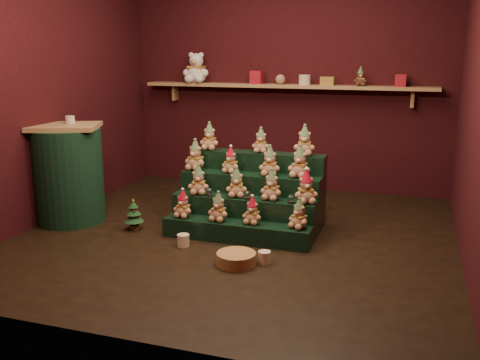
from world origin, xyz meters
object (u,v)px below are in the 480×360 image
(riser_tier_front, at_px, (236,232))
(snow_globe_b, at_px, (248,195))
(wicker_basket, at_px, (236,259))
(brown_bear, at_px, (360,77))
(snow_globe_a, at_px, (210,192))
(mug_right, at_px, (264,257))
(mini_christmas_tree, at_px, (134,214))
(white_bear, at_px, (196,64))
(mug_left, at_px, (183,240))
(snow_globe_c, at_px, (291,199))
(side_table, at_px, (68,174))

(riser_tier_front, distance_m, snow_globe_b, 0.36)
(wicker_basket, relative_size, brown_bear, 1.56)
(snow_globe_a, distance_m, snow_globe_b, 0.38)
(mug_right, xyz_separation_m, wicker_basket, (-0.21, -0.10, -0.00))
(mini_christmas_tree, relative_size, brown_bear, 1.54)
(mini_christmas_tree, bearing_deg, white_bear, 93.95)
(mug_left, bearing_deg, snow_globe_c, 26.45)
(riser_tier_front, xyz_separation_m, mini_christmas_tree, (-1.06, -0.01, 0.07))
(snow_globe_b, distance_m, snow_globe_c, 0.41)
(snow_globe_a, bearing_deg, side_table, -175.96)
(side_table, height_order, white_bear, white_bear)
(mini_christmas_tree, bearing_deg, brown_bear, 45.98)
(mug_left, xyz_separation_m, white_bear, (-0.78, 2.25, 1.50))
(snow_globe_b, xyz_separation_m, brown_bear, (0.80, 1.81, 1.02))
(riser_tier_front, height_order, brown_bear, brown_bear)
(mug_right, distance_m, white_bear, 3.26)
(riser_tier_front, bearing_deg, snow_globe_a, 153.53)
(mug_left, xyz_separation_m, wicker_basket, (0.59, -0.26, -0.00))
(mug_right, height_order, white_bear, white_bear)
(snow_globe_a, bearing_deg, mug_right, -40.11)
(mini_christmas_tree, xyz_separation_m, mug_left, (0.65, -0.27, -0.10))
(mug_right, bearing_deg, mini_christmas_tree, 163.36)
(snow_globe_b, xyz_separation_m, mini_christmas_tree, (-1.12, -0.17, -0.25))
(white_bear, bearing_deg, brown_bear, -1.91)
(riser_tier_front, height_order, mug_left, riser_tier_front)
(snow_globe_c, bearing_deg, brown_bear, 77.94)
(wicker_basket, bearing_deg, mug_right, 24.21)
(side_table, bearing_deg, snow_globe_c, -18.69)
(snow_globe_b, bearing_deg, riser_tier_front, -110.62)
(side_table, bearing_deg, wicker_basket, -37.79)
(snow_globe_c, xyz_separation_m, mug_right, (-0.08, -0.60, -0.35))
(snow_globe_b, relative_size, side_table, 0.08)
(riser_tier_front, relative_size, brown_bear, 6.66)
(brown_bear, bearing_deg, riser_tier_front, -126.05)
(snow_globe_b, height_order, side_table, side_table)
(mug_left, xyz_separation_m, brown_bear, (1.27, 2.25, 1.37))
(mug_right, bearing_deg, brown_bear, 79.09)
(snow_globe_a, distance_m, snow_globe_c, 0.79)
(snow_globe_b, height_order, mug_right, snow_globe_b)
(mug_left, distance_m, mug_right, 0.82)
(riser_tier_front, bearing_deg, brown_bear, 66.43)
(mug_right, bearing_deg, snow_globe_b, 119.03)
(snow_globe_a, height_order, snow_globe_b, snow_globe_b)
(white_bear, bearing_deg, snow_globe_c, -49.34)
(side_table, relative_size, wicker_basket, 3.06)
(mug_left, relative_size, mug_right, 1.04)
(snow_globe_a, distance_m, mini_christmas_tree, 0.79)
(mug_right, bearing_deg, mug_left, 168.46)
(snow_globe_c, distance_m, mug_right, 0.70)
(riser_tier_front, distance_m, white_bear, 2.73)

